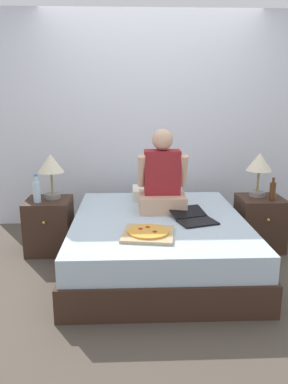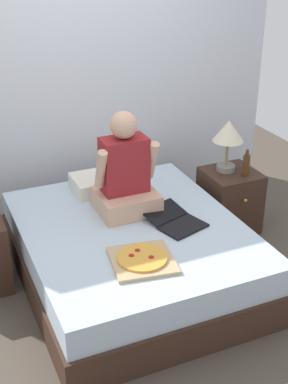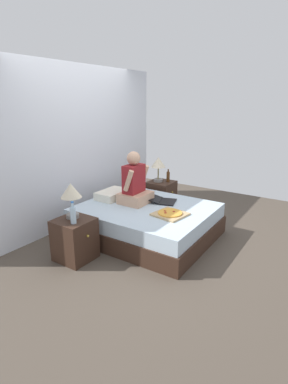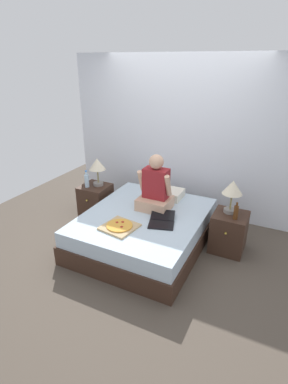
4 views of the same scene
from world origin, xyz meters
name	(u,v)px [view 2 (image 2 of 4)]	position (x,y,z in m)	size (l,w,h in m)	color
ground_plane	(133,278)	(0.00, 0.00, 0.00)	(5.80, 5.80, 0.00)	#4C4238
wall_back	(73,77)	(0.00, 1.30, 1.25)	(3.80, 0.12, 2.50)	silver
bed	(132,253)	(0.00, 0.00, 0.23)	(1.59, 1.89, 0.47)	#382319
nightstand_right	(229,200)	(1.08, 0.38, 0.27)	(0.44, 0.47, 0.54)	#382319
lamp_on_right_nightstand	(228,135)	(1.05, 0.43, 0.87)	(0.26, 0.26, 0.45)	gray
beer_bottle	(246,165)	(1.15, 0.28, 0.64)	(0.06, 0.06, 0.23)	#512D14
pillow	(105,182)	(0.03, 0.66, 0.53)	(0.52, 0.34, 0.12)	silver
person_seated	(125,176)	(0.05, 0.25, 0.75)	(0.47, 0.40, 0.78)	tan
laptop	(177,222)	(0.31, -0.11, 0.49)	(0.43, 0.49, 0.07)	black
pizza_box	(142,260)	(-0.12, -0.46, 0.49)	(0.46, 0.46, 0.05)	tan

